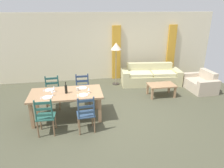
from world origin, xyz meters
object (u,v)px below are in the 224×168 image
at_px(dining_chair_near_right, 86,114).
at_px(dining_chair_far_left, 53,92).
at_px(dining_chair_near_left, 45,117).
at_px(wine_glass_near_left, 52,91).
at_px(wine_bottle, 66,89).
at_px(armchair_upholstered, 201,84).
at_px(coffee_table, 161,86).
at_px(wine_glass_near_right, 89,89).
at_px(standing_lamp, 116,49).
at_px(dining_table, 66,96).
at_px(coffee_cup_primary, 78,89).
at_px(wine_glass_far_left, 54,88).
at_px(couch, 150,77).
at_px(dining_chair_far_right, 83,90).

height_order(dining_chair_near_right, dining_chair_far_left, same).
bearing_deg(dining_chair_near_left, wine_glass_near_left, 76.91).
relative_size(dining_chair_near_left, dining_chair_far_left, 1.00).
relative_size(dining_chair_near_left, wine_bottle, 3.04).
bearing_deg(armchair_upholstered, wine_glass_near_left, -165.26).
xyz_separation_m(wine_bottle, coffee_table, (3.11, 1.00, -0.51)).
distance_m(dining_chair_far_left, wine_glass_near_right, 1.41).
bearing_deg(standing_lamp, dining_chair_near_right, -113.15).
xyz_separation_m(dining_table, standing_lamp, (1.81, 2.37, 0.75)).
bearing_deg(coffee_cup_primary, dining_chair_near_right, -79.08).
bearing_deg(wine_glass_near_right, wine_glass_near_left, 179.92).
xyz_separation_m(wine_glass_far_left, coffee_table, (3.43, 0.83, -0.51)).
bearing_deg(coffee_table, coffee_cup_primary, -162.65).
relative_size(dining_table, dining_chair_far_left, 1.98).
bearing_deg(dining_table, coffee_cup_primary, 16.16).
xyz_separation_m(couch, coffee_table, (-0.05, -1.22, 0.06)).
height_order(dining_table, dining_chair_far_right, dining_chair_far_right).
height_order(dining_chair_far_right, armchair_upholstered, dining_chair_far_right).
relative_size(dining_table, coffee_table, 2.11).
bearing_deg(wine_bottle, dining_chair_far_left, 119.82).
xyz_separation_m(dining_table, couch, (3.17, 2.18, -0.37)).
xyz_separation_m(dining_chair_near_right, dining_chair_far_left, (-0.91, 1.51, 0.00)).
height_order(wine_bottle, couch, wine_bottle).
height_order(dining_chair_near_right, wine_glass_far_left, dining_chair_near_right).
distance_m(coffee_cup_primary, standing_lamp, 2.80).
bearing_deg(dining_chair_far_left, dining_chair_near_right, -58.88).
relative_size(dining_chair_far_right, wine_glass_near_left, 5.96).
relative_size(dining_chair_far_right, wine_bottle, 3.04).
bearing_deg(armchair_upholstered, coffee_table, -171.37).
distance_m(dining_chair_near_left, dining_chair_far_left, 1.46).
height_order(dining_chair_near_left, armchair_upholstered, dining_chair_near_left).
relative_size(dining_chair_near_left, dining_chair_far_right, 1.00).
relative_size(wine_glass_near_right, wine_glass_far_left, 1.00).
distance_m(dining_chair_far_right, wine_glass_near_left, 1.26).
xyz_separation_m(dining_table, dining_chair_far_left, (-0.44, 0.75, -0.19)).
bearing_deg(standing_lamp, coffee_table, -46.97).
height_order(dining_chair_far_right, wine_glass_near_left, dining_chair_far_right).
height_order(wine_glass_near_left, couch, wine_glass_near_left).
height_order(dining_chair_far_left, armchair_upholstered, dining_chair_far_left).
distance_m(dining_table, dining_chair_far_right, 0.93).
relative_size(coffee_table, armchair_upholstered, 0.76).
relative_size(wine_bottle, wine_glass_near_right, 1.96).
distance_m(dining_table, dining_chair_near_left, 0.88).
height_order(dining_table, wine_glass_near_right, wine_glass_near_right).
bearing_deg(coffee_table, couch, 87.64).
xyz_separation_m(wine_glass_near_right, coffee_table, (2.52, 1.09, -0.51)).
xyz_separation_m(dining_table, dining_chair_near_right, (0.48, -0.76, -0.19)).
bearing_deg(standing_lamp, dining_chair_near_left, -126.47).
bearing_deg(dining_chair_far_left, dining_chair_near_left, -91.25).
xyz_separation_m(dining_chair_near_left, wine_glass_near_right, (1.07, 0.59, 0.38)).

